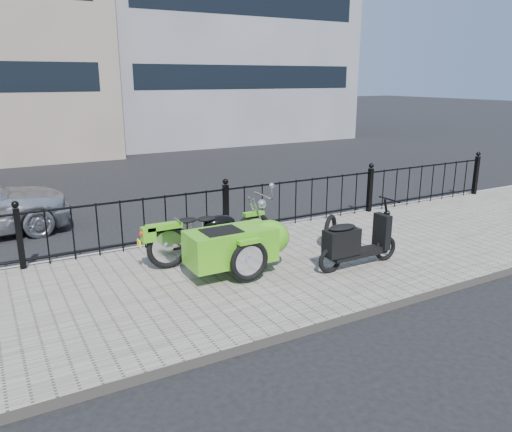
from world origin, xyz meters
TOP-DOWN VIEW (x-y plane):
  - ground at (0.00, 0.00)m, footprint 120.00×120.00m
  - sidewalk at (0.00, -0.50)m, footprint 30.00×3.80m
  - curb at (0.00, 1.44)m, footprint 30.00×0.10m
  - iron_fence at (0.00, 1.30)m, footprint 14.11×0.11m
  - motorcycle_sidecar at (-0.65, -0.41)m, footprint 2.28×1.48m
  - scooter at (0.98, -1.18)m, footprint 1.52×0.44m
  - spare_tire at (1.32, -0.14)m, footprint 0.50×0.38m

SIDE VIEW (x-z plane):
  - ground at x=0.00m, z-range 0.00..0.00m
  - sidewalk at x=0.00m, z-range 0.00..0.12m
  - curb at x=0.00m, z-range 0.00..0.12m
  - spare_tire at x=1.32m, z-range 0.12..0.68m
  - scooter at x=0.98m, z-range 0.00..1.04m
  - iron_fence at x=0.00m, z-range 0.05..1.12m
  - motorcycle_sidecar at x=-0.65m, z-range 0.10..1.09m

